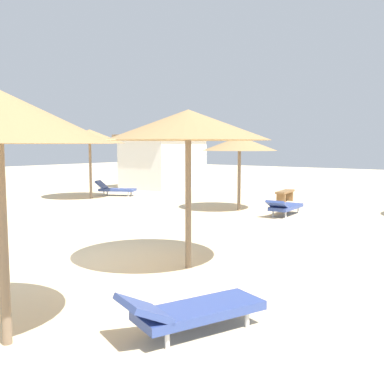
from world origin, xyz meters
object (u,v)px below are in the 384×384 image
object	(u,v)px
parasol_0	(239,144)
parasol_5	(188,125)
bench_2	(285,194)
beach_cabana	(163,161)
lounger_0	(285,207)
lounger_2	(115,189)
parasol_2	(90,137)
lounger_4	(191,310)

from	to	relation	value
parasol_0	parasol_5	world-z (taller)	parasol_5
bench_2	beach_cabana	bearing A→B (deg)	166.71
bench_2	lounger_0	bearing A→B (deg)	-64.87
parasol_0	parasol_5	size ratio (longest dim) A/B	0.87
parasol_0	bench_2	size ratio (longest dim) A/B	1.78
lounger_2	beach_cabana	xyz separation A→B (m)	(-0.92, 4.61, 1.19)
parasol_5	lounger_0	world-z (taller)	parasol_5
lounger_2	bench_2	bearing A→B (deg)	18.99
parasol_5	parasol_2	bearing A→B (deg)	148.37
lounger_2	bench_2	distance (m)	8.00
lounger_2	beach_cabana	world-z (taller)	beach_cabana
beach_cabana	parasol_5	bearing A→B (deg)	-47.66
lounger_4	parasol_5	bearing A→B (deg)	128.05
parasol_2	lounger_2	xyz separation A→B (m)	(-0.03, 1.47, -2.46)
parasol_2	lounger_0	bearing A→B (deg)	4.68
parasol_0	bench_2	bearing A→B (deg)	84.42
lounger_4	bench_2	bearing A→B (deg)	110.45
bench_2	parasol_0	bearing A→B (deg)	-95.58
parasol_5	beach_cabana	size ratio (longest dim) A/B	0.72
lounger_4	beach_cabana	bearing A→B (deg)	131.68
lounger_2	lounger_4	world-z (taller)	lounger_2
parasol_5	lounger_4	distance (m)	3.95
parasol_5	lounger_0	size ratio (longest dim) A/B	1.61
lounger_4	beach_cabana	distance (m)	20.05
beach_cabana	lounger_2	bearing A→B (deg)	-78.66
beach_cabana	lounger_0	bearing A→B (deg)	-27.97
lounger_0	bench_2	xyz separation A→B (m)	(-1.56, 3.33, 0.04)
parasol_2	lounger_4	bearing A→B (deg)	-35.67
parasol_5	lounger_0	bearing A→B (deg)	100.74
parasol_0	lounger_0	distance (m)	2.84
lounger_2	beach_cabana	distance (m)	4.85
lounger_0	lounger_2	distance (m)	9.15
beach_cabana	parasol_0	bearing A→B (deg)	-32.65
beach_cabana	bench_2	bearing A→B (deg)	-13.29
parasol_2	lounger_2	bearing A→B (deg)	91.10
parasol_2	bench_2	bearing A→B (deg)	28.41
parasol_2	bench_2	world-z (taller)	parasol_2
parasol_5	bench_2	size ratio (longest dim) A/B	2.04
lounger_0	parasol_0	bearing A→B (deg)	176.94
lounger_2	lounger_4	xyz separation A→B (m)	(12.39, -10.34, -0.01)
parasol_5	lounger_2	size ratio (longest dim) A/B	1.60
lounger_2	bench_2	size ratio (longest dim) A/B	1.28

